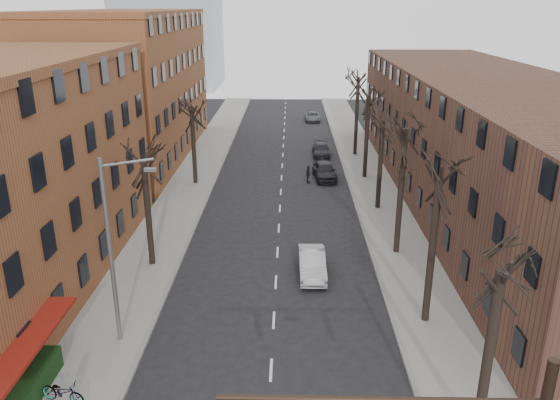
# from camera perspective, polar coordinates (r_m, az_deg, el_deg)

# --- Properties ---
(sidewalk_left) EXTENTS (4.00, 90.00, 0.15)m
(sidewalk_left) POSITION_cam_1_polar(r_m,az_deg,el_deg) (49.98, -9.07, 2.10)
(sidewalk_left) COLOR gray
(sidewalk_left) RESTS_ON ground
(sidewalk_right) EXTENTS (4.00, 90.00, 0.15)m
(sidewalk_right) POSITION_cam_1_polar(r_m,az_deg,el_deg) (49.73, 9.41, 2.00)
(sidewalk_right) COLOR gray
(sidewalk_right) RESTS_ON ground
(building_left_far) EXTENTS (12.00, 28.00, 14.00)m
(building_left_far) POSITION_cam_1_polar(r_m,az_deg,el_deg) (58.88, -15.77, 11.21)
(building_left_far) COLOR brown
(building_left_far) RESTS_ON ground
(building_right) EXTENTS (12.00, 50.00, 10.00)m
(building_right) POSITION_cam_1_polar(r_m,az_deg,el_deg) (45.67, 20.65, 5.81)
(building_right) COLOR #4C3123
(building_right) RESTS_ON ground
(awning_left) EXTENTS (1.20, 7.00, 0.15)m
(awning_left) POSITION_cam_1_polar(r_m,az_deg,el_deg) (25.48, -23.98, -18.42)
(awning_left) COLOR maroon
(awning_left) RESTS_ON ground
(tree_right_b) EXTENTS (5.20, 5.20, 10.80)m
(tree_right_b) POSITION_cam_1_polar(r_m,az_deg,el_deg) (29.04, 14.87, -12.19)
(tree_right_b) COLOR black
(tree_right_b) RESTS_ON ground
(tree_right_c) EXTENTS (5.20, 5.20, 11.60)m
(tree_right_c) POSITION_cam_1_polar(r_m,az_deg,el_deg) (35.90, 12.01, -5.46)
(tree_right_c) COLOR black
(tree_right_c) RESTS_ON ground
(tree_right_d) EXTENTS (5.20, 5.20, 10.00)m
(tree_right_d) POSITION_cam_1_polar(r_m,az_deg,el_deg) (43.16, 10.13, -0.94)
(tree_right_d) COLOR black
(tree_right_d) RESTS_ON ground
(tree_right_e) EXTENTS (5.20, 5.20, 10.80)m
(tree_right_e) POSITION_cam_1_polar(r_m,az_deg,el_deg) (50.64, 8.80, 2.27)
(tree_right_e) COLOR black
(tree_right_e) RESTS_ON ground
(tree_right_f) EXTENTS (5.20, 5.20, 11.60)m
(tree_right_f) POSITION_cam_1_polar(r_m,az_deg,el_deg) (58.26, 7.81, 4.64)
(tree_right_f) COLOR black
(tree_right_f) RESTS_ON ground
(tree_left_a) EXTENTS (5.20, 5.20, 9.50)m
(tree_left_a) POSITION_cam_1_polar(r_m,az_deg,el_deg) (34.48, -13.16, -6.66)
(tree_left_a) COLOR black
(tree_left_a) RESTS_ON ground
(tree_left_b) EXTENTS (5.20, 5.20, 9.50)m
(tree_left_b) POSITION_cam_1_polar(r_m,az_deg,el_deg) (49.00, -8.80, 1.66)
(tree_left_b) COLOR black
(tree_left_b) RESTS_ON ground
(streetlight) EXTENTS (2.45, 0.22, 9.03)m
(streetlight) POSITION_cam_1_polar(r_m,az_deg,el_deg) (25.30, -17.02, -4.52)
(streetlight) COLOR slate
(streetlight) RESTS_ON ground
(silver_sedan) EXTENTS (1.59, 4.38, 1.43)m
(silver_sedan) POSITION_cam_1_polar(r_m,az_deg,el_deg) (32.25, 3.37, -6.64)
(silver_sedan) COLOR #A5A8AC
(silver_sedan) RESTS_ON ground
(parked_car_near) EXTENTS (2.30, 4.76, 1.57)m
(parked_car_near) POSITION_cam_1_polar(r_m,az_deg,el_deg) (49.81, 4.67, 3.08)
(parked_car_near) COLOR black
(parked_car_near) RESTS_ON ground
(parked_car_mid) EXTENTS (1.78, 4.36, 1.27)m
(parked_car_mid) POSITION_cam_1_polar(r_m,az_deg,el_deg) (57.54, 4.33, 5.23)
(parked_car_mid) COLOR black
(parked_car_mid) RESTS_ON ground
(parked_car_far) EXTENTS (1.95, 4.21, 1.17)m
(parked_car_far) POSITION_cam_1_polar(r_m,az_deg,el_deg) (75.33, 3.42, 8.69)
(parked_car_far) COLOR #585A60
(parked_car_far) RESTS_ON ground
(pedestrian_crossing) EXTENTS (0.64, 1.01, 1.60)m
(pedestrian_crossing) POSITION_cam_1_polar(r_m,az_deg,el_deg) (48.56, 2.95, 2.71)
(pedestrian_crossing) COLOR black
(pedestrian_crossing) RESTS_ON ground
(bicycle) EXTENTS (2.05, 1.19, 1.02)m
(bicycle) POSITION_cam_1_polar(r_m,az_deg,el_deg) (24.34, -21.75, -18.12)
(bicycle) COLOR gray
(bicycle) RESTS_ON sidewalk_left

